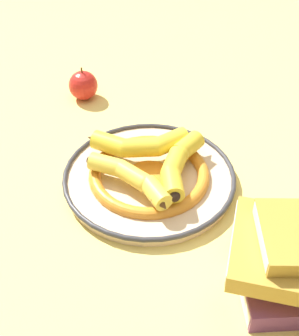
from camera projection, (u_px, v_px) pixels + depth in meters
name	position (u px, v px, depth m)	size (l,w,h in m)	color
ground_plane	(148.00, 178.00, 0.91)	(2.80, 2.80, 0.00)	#E5CC6B
decorative_bowl	(150.00, 177.00, 0.89)	(0.33, 0.33, 0.03)	beige
banana_a	(179.00, 163.00, 0.86)	(0.18, 0.11, 0.04)	yellow
banana_b	(131.00, 178.00, 0.83)	(0.16, 0.14, 0.03)	yellow
banana_c	(138.00, 144.00, 0.90)	(0.08, 0.21, 0.04)	yellow
apple	(83.00, 85.00, 1.10)	(0.07, 0.07, 0.08)	red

